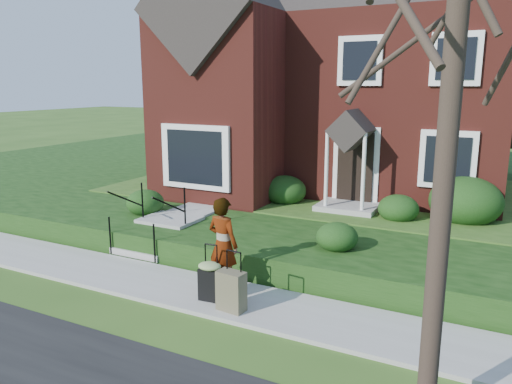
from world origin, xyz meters
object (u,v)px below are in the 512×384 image
Objects in this scene: suitcase_black at (210,279)px; suitcase_olive at (231,291)px; woman at (223,244)px; front_steps at (159,230)px.

suitcase_black is 0.60m from suitcase_olive.
suitcase_black is (0.02, -0.52, -0.51)m from woman.
front_steps is at bearing -19.92° from woman.
suitcase_black is at bearing 167.84° from suitcase_olive.
woman reaches higher than suitcase_black.
woman is at bearing 88.06° from suitcase_black.
woman reaches higher than front_steps.
suitcase_olive is at bearing -34.18° from front_steps.
front_steps is at bearing 138.83° from suitcase_black.
front_steps reaches higher than suitcase_olive.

